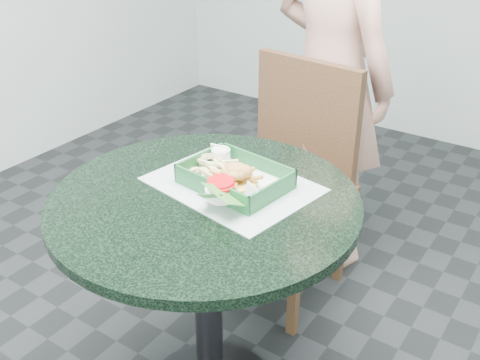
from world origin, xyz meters
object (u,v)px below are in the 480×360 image
Objects in this scene: crab_sandwich at (237,182)px; sauce_ramekin at (216,160)px; cafe_table at (206,254)px; diner_person at (331,59)px; dining_chair at (290,166)px; food_basket at (235,187)px.

crab_sandwich reaches higher than sauce_ramekin.
cafe_table is 0.47× the size of diner_person.
dining_chair is (-0.12, 0.70, -0.05)m from cafe_table.
diner_person reaches higher than sauce_ramekin.
dining_chair is 0.46m from diner_person.
food_basket is at bearing 71.07° from cafe_table.
food_basket is 0.05m from crab_sandwich.
food_basket is at bearing 116.41° from diner_person.
sauce_ramekin is at bearing 153.11° from food_basket.
cafe_table is at bearing -108.93° from food_basket.
sauce_ramekin is (-0.10, 0.05, 0.03)m from food_basket.
crab_sandwich is at bearing -45.46° from food_basket.
sauce_ramekin is at bearing 115.16° from cafe_table.
dining_chair is at bearing 99.93° from cafe_table.
diner_person is 0.91m from food_basket.
dining_chair is 16.79× the size of sauce_ramekin.
diner_person is 14.60× the size of crab_sandwich.
food_basket is at bearing -69.19° from dining_chair.
dining_chair is at bearing 104.49° from food_basket.
dining_chair is 0.67m from food_basket.
diner_person reaches higher than dining_chair.
crab_sandwich is at bearing 117.65° from diner_person.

